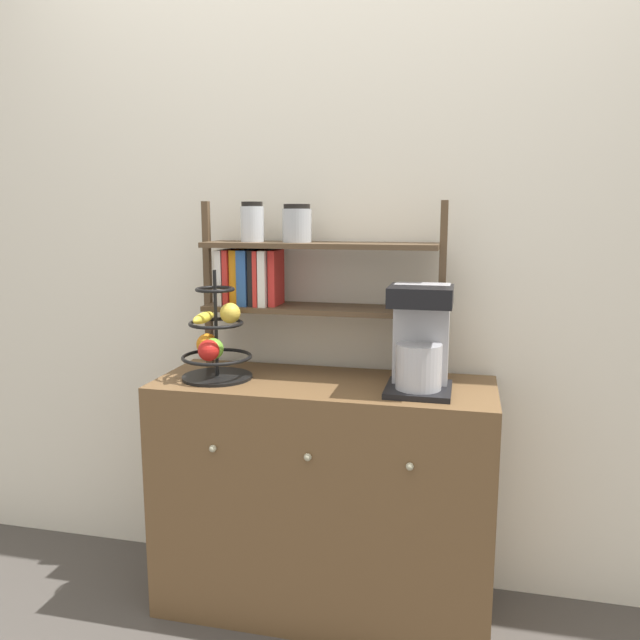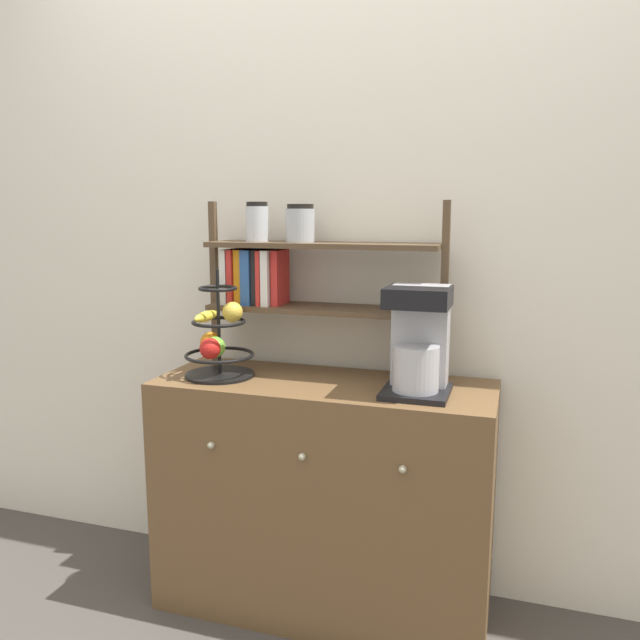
# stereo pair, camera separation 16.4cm
# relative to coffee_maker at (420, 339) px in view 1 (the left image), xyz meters

# --- Properties ---
(wall_back) EXTENTS (7.00, 0.05, 2.60)m
(wall_back) POSITION_rel_coffee_maker_xyz_m (-0.32, 0.29, 0.31)
(wall_back) COLOR silver
(wall_back) RESTS_ON ground_plane
(sideboard) EXTENTS (1.14, 0.45, 0.82)m
(sideboard) POSITION_rel_coffee_maker_xyz_m (-0.32, 0.03, -0.58)
(sideboard) COLOR brown
(sideboard) RESTS_ON ground_plane
(coffee_maker) EXTENTS (0.20, 0.22, 0.34)m
(coffee_maker) POSITION_rel_coffee_maker_xyz_m (0.00, 0.00, 0.00)
(coffee_maker) COLOR black
(coffee_maker) RESTS_ON sideboard
(fruit_stand) EXTENTS (0.24, 0.24, 0.37)m
(fruit_stand) POSITION_rel_coffee_maker_xyz_m (-0.69, -0.02, -0.04)
(fruit_stand) COLOR black
(fruit_stand) RESTS_ON sideboard
(shelf_hutch) EXTENTS (0.86, 0.20, 0.60)m
(shelf_hutch) POSITION_rel_coffee_maker_xyz_m (-0.48, 0.15, 0.20)
(shelf_hutch) COLOR brown
(shelf_hutch) RESTS_ON sideboard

